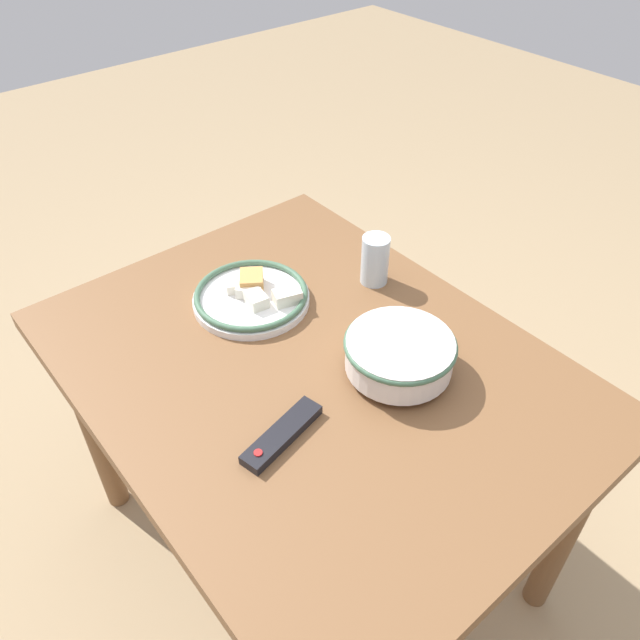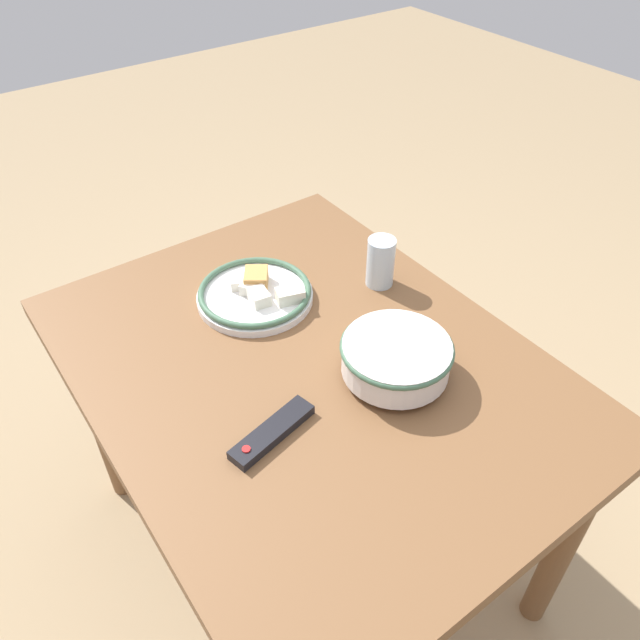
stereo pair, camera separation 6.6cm
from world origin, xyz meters
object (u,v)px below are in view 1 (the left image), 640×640
tv_remote (282,434)px  food_plate (252,296)px  noodle_bowl (399,354)px  drinking_glass (375,260)px

tv_remote → food_plate: bearing=-39.6°
noodle_bowl → drinking_glass: bearing=-34.3°
food_plate → tv_remote: bearing=152.7°
noodle_bowl → tv_remote: size_ratio=1.20×
tv_remote → drinking_glass: drinking_glass is taller
noodle_bowl → drinking_glass: size_ratio=1.85×
food_plate → tv_remote: size_ratio=1.42×
food_plate → tv_remote: food_plate is taller
noodle_bowl → food_plate: (0.37, 0.10, -0.03)m
noodle_bowl → food_plate: 0.39m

